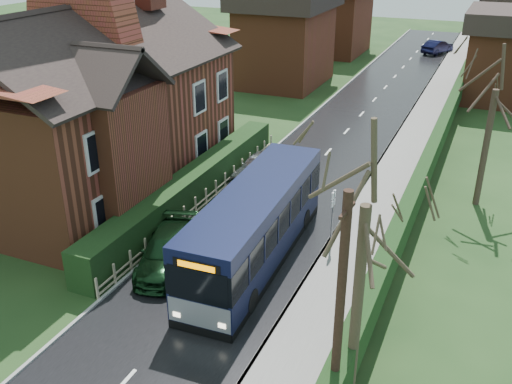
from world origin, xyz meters
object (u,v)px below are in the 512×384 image
at_px(telegraph_pole, 339,317).
at_px(car_green, 168,251).
at_px(car_silver, 259,166).
at_px(bus, 255,226).
at_px(brick_house, 94,102).
at_px(bus_stop_sign, 333,210).

bearing_deg(telegraph_pole, car_green, 153.49).
bearing_deg(car_silver, car_green, -81.33).
bearing_deg(bus, brick_house, 159.22).
distance_m(bus, car_silver, 8.04).
height_order(bus, bus_stop_sign, bus).
bearing_deg(bus, bus_stop_sign, 39.00).
bearing_deg(car_green, bus, 12.33).
bearing_deg(bus_stop_sign, telegraph_pole, -71.61).
relative_size(car_silver, bus_stop_sign, 1.51).
xyz_separation_m(car_silver, telegraph_pole, (8.02, -13.99, 2.73)).
height_order(brick_house, car_green, brick_house).
bearing_deg(car_silver, telegraph_pole, -52.37).
relative_size(brick_house, car_silver, 3.85).
bearing_deg(telegraph_pole, bus, 132.51).
bearing_deg(brick_house, telegraph_pole, -33.92).
bearing_deg(car_green, brick_house, 125.58).
relative_size(bus, telegraph_pole, 1.49).
relative_size(brick_house, bus_stop_sign, 5.81).
bearing_deg(car_green, car_silver, 72.72).
bearing_deg(bus, telegraph_pole, -55.08).
xyz_separation_m(bus, telegraph_pole, (5.00, -6.58, 1.89)).
height_order(brick_house, car_silver, brick_house).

